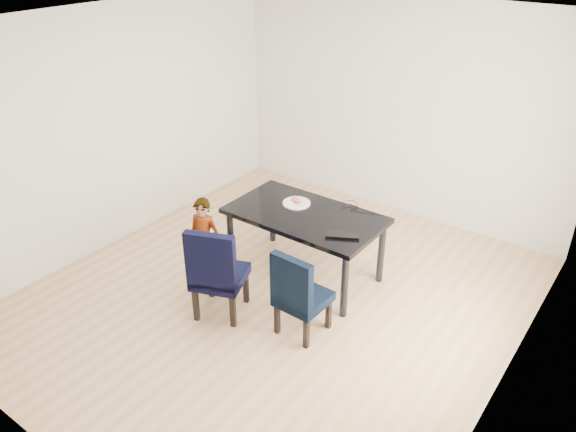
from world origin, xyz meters
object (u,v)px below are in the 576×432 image
Objects in this scene: chair_left at (220,269)px; chair_right at (303,291)px; plate at (297,203)px; dining_table at (305,244)px; laptop at (343,232)px; child at (204,242)px.

chair_right is at bearing -5.95° from chair_left.
dining_table is at bearing -32.59° from plate.
chair_left is 3.02× the size of laptop.
dining_table is 0.67m from laptop.
laptop is (1.29, 0.60, 0.28)m from child.
chair_right is at bearing -14.63° from child.
laptop is at bearing -13.61° from dining_table.
dining_table is 1.64× the size of child.
chair_left is at bearing -94.55° from plate.
chair_right is 2.72× the size of laptop.
dining_table is at bearing 125.76° from chair_right.
dining_table is 5.40× the size of plate.
chair_left reaches higher than chair_right.
child is (-0.47, 0.28, -0.01)m from chair_left.
chair_right is 1.29m from child.
chair_right is (0.82, 0.23, -0.05)m from chair_left.
child is at bearing -123.49° from plate.
chair_right is 1.20m from plate.
laptop is at bearing 25.42° from chair_left.
plate is at bearing 44.29° from child.
plate is 0.77m from laptop.
chair_left is 1.17m from plate.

